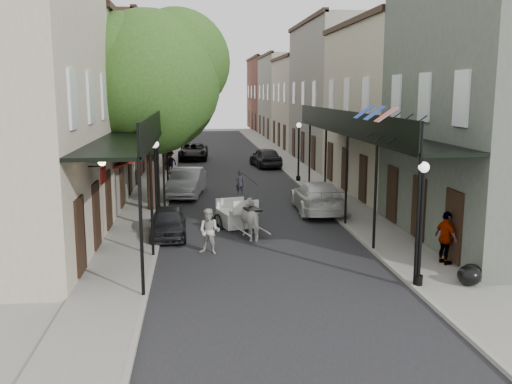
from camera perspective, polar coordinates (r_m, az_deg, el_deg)
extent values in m
plane|color=gray|center=(18.80, 1.72, -8.02)|extent=(140.00, 140.00, 0.00)
cube|color=black|center=(38.22, -2.36, 1.34)|extent=(8.00, 90.00, 0.01)
cube|color=gray|center=(38.22, -9.86, 1.28)|extent=(2.20, 90.00, 0.12)
cube|color=gray|center=(38.86, 5.02, 1.54)|extent=(2.20, 90.00, 0.12)
cube|color=#B8AA93|center=(48.09, -13.63, 9.16)|extent=(5.00, 80.00, 10.50)
cube|color=gray|center=(48.96, 7.03, 9.38)|extent=(5.00, 80.00, 10.50)
cube|color=black|center=(24.89, -12.02, 5.65)|extent=(2.20, 18.00, 0.12)
cube|color=black|center=(24.77, -9.63, 6.87)|extent=(0.06, 18.00, 1.00)
cylinder|color=black|center=(16.20, -11.43, -3.41)|extent=(0.10, 0.10, 4.00)
cylinder|color=black|center=(24.03, -9.72, 1.05)|extent=(0.10, 0.10, 4.00)
cylinder|color=black|center=(31.95, -8.86, 3.31)|extent=(0.10, 0.10, 4.00)
cube|color=black|center=(25.86, 10.72, 5.85)|extent=(2.20, 18.00, 0.12)
cube|color=black|center=(25.54, 8.48, 6.99)|extent=(0.06, 18.00, 1.00)
cylinder|color=black|center=(17.38, 15.88, -2.68)|extent=(0.10, 0.10, 4.00)
cylinder|color=black|center=(24.84, 9.03, 1.37)|extent=(0.10, 0.10, 4.00)
cylinder|color=black|center=(32.56, 5.38, 3.52)|extent=(0.10, 0.10, 4.00)
cylinder|color=#382619|center=(27.93, -10.51, 3.94)|extent=(0.44, 0.44, 5.60)
sphere|color=#264B18|center=(27.77, -10.73, 10.68)|extent=(6.80, 6.80, 6.80)
sphere|color=#264B18|center=(28.33, -7.89, 12.77)|extent=(5.10, 5.10, 5.10)
cylinder|color=#382619|center=(41.87, -9.07, 5.63)|extent=(0.44, 0.44, 5.04)
sphere|color=#264B18|center=(41.74, -9.19, 9.65)|extent=(6.00, 6.00, 6.00)
sphere|color=#264B18|center=(42.30, -7.53, 10.92)|extent=(4.50, 4.50, 4.50)
cylinder|color=black|center=(17.90, 15.89, -8.45)|extent=(0.28, 0.28, 0.30)
cylinder|color=black|center=(17.48, 16.14, -3.63)|extent=(0.12, 0.12, 3.40)
sphere|color=white|center=(17.15, 16.44, 2.39)|extent=(0.32, 0.32, 0.32)
cylinder|color=black|center=(24.40, -9.83, -3.24)|extent=(0.28, 0.28, 0.30)
cylinder|color=black|center=(24.09, -9.94, 0.34)|extent=(0.12, 0.12, 3.40)
sphere|color=white|center=(23.85, -10.07, 4.73)|extent=(0.32, 0.32, 0.32)
cylinder|color=black|center=(36.72, 4.25, 1.38)|extent=(0.28, 0.28, 0.30)
cylinder|color=black|center=(36.51, 4.28, 3.78)|extent=(0.12, 0.12, 3.40)
sphere|color=white|center=(36.35, 4.32, 6.68)|extent=(0.32, 0.32, 0.32)
imported|color=silver|center=(22.78, -0.27, -2.76)|extent=(1.29, 1.98, 1.54)
torus|color=black|center=(25.06, -4.18, -2.04)|extent=(0.41, 1.18, 1.20)
torus|color=black|center=(25.55, -0.91, -1.78)|extent=(0.41, 1.18, 1.20)
torus|color=black|center=(23.97, -2.79, -3.28)|extent=(0.23, 0.62, 0.62)
torus|color=black|center=(24.36, -0.21, -3.05)|extent=(0.23, 0.62, 0.62)
cube|color=silver|center=(25.04, -2.39, -1.10)|extent=(1.71, 1.97, 0.65)
cube|color=silver|center=(24.05, -1.62, -0.43)|extent=(1.22, 0.80, 0.11)
cube|color=silver|center=(23.78, -1.43, 0.14)|extent=(1.10, 0.39, 0.47)
imported|color=black|center=(23.95, -1.63, 0.94)|extent=(0.44, 0.35, 1.05)
imported|color=#ACABA2|center=(20.69, -4.68, -3.94)|extent=(0.98, 0.88, 1.67)
imported|color=gray|center=(39.83, -8.59, 2.96)|extent=(1.22, 1.14, 1.66)
imported|color=gray|center=(20.05, 18.47, -4.37)|extent=(0.67, 1.12, 1.79)
imported|color=black|center=(23.30, -8.78, -2.99)|extent=(1.52, 3.60, 1.22)
imported|color=#A7A8AD|center=(32.10, -6.95, 0.97)|extent=(2.29, 4.88, 1.55)
imported|color=black|center=(48.94, -6.28, 4.06)|extent=(2.59, 5.22, 1.42)
imported|color=silver|center=(27.80, 6.14, -0.48)|extent=(2.30, 5.28, 1.51)
imported|color=black|center=(43.92, 0.97, 3.49)|extent=(2.35, 4.66, 1.52)
ellipsoid|color=black|center=(18.29, 20.55, -7.82)|extent=(0.71, 0.71, 0.61)
ellipsoid|color=black|center=(18.82, 20.76, -7.50)|extent=(0.62, 0.62, 0.50)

